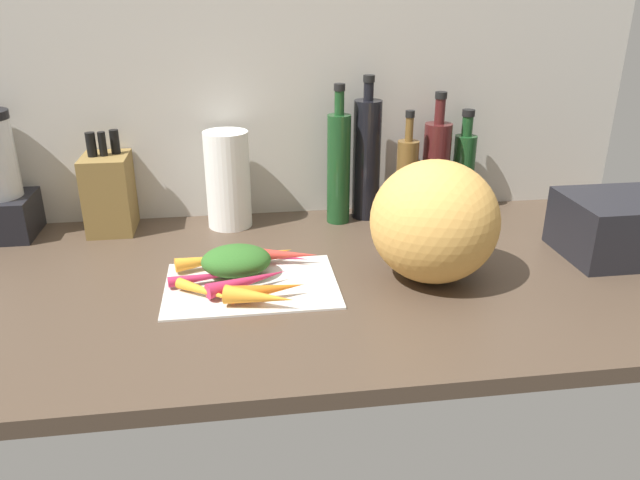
# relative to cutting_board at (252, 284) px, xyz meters

# --- Properties ---
(ground_plane) EXTENTS (1.70, 0.80, 0.03)m
(ground_plane) POSITION_rel_cutting_board_xyz_m (0.13, 0.04, -0.02)
(ground_plane) COLOR #47382B
(wall_back) EXTENTS (1.70, 0.03, 0.60)m
(wall_back) POSITION_rel_cutting_board_xyz_m (0.13, 0.43, 0.30)
(wall_back) COLOR #BCB7AD
(wall_back) RESTS_ON ground_plane
(cutting_board) EXTENTS (0.33, 0.23, 0.01)m
(cutting_board) POSITION_rel_cutting_board_xyz_m (0.00, 0.00, 0.00)
(cutting_board) COLOR beige
(cutting_board) RESTS_ON ground_plane
(carrot_0) EXTENTS (0.16, 0.10, 0.03)m
(carrot_0) POSITION_rel_cutting_board_xyz_m (-0.01, -0.02, 0.02)
(carrot_0) COLOR #B2264C
(carrot_0) RESTS_ON cutting_board
(carrot_1) EXTENTS (0.16, 0.06, 0.03)m
(carrot_1) POSITION_rel_cutting_board_xyz_m (0.06, 0.09, 0.02)
(carrot_1) COLOR red
(carrot_1) RESTS_ON cutting_board
(carrot_2) EXTENTS (0.13, 0.07, 0.04)m
(carrot_2) POSITION_rel_cutting_board_xyz_m (0.01, -0.10, 0.02)
(carrot_2) COLOR orange
(carrot_2) RESTS_ON cutting_board
(carrot_3) EXTENTS (0.15, 0.07, 0.02)m
(carrot_3) POSITION_rel_cutting_board_xyz_m (0.05, 0.09, 0.02)
(carrot_3) COLOR #B2264C
(carrot_3) RESTS_ON cutting_board
(carrot_4) EXTENTS (0.15, 0.07, 0.03)m
(carrot_4) POSITION_rel_cutting_board_xyz_m (0.02, 0.09, 0.02)
(carrot_4) COLOR orange
(carrot_4) RESTS_ON cutting_board
(carrot_5) EXTENTS (0.15, 0.06, 0.03)m
(carrot_5) POSITION_rel_cutting_board_xyz_m (-0.08, 0.09, 0.02)
(carrot_5) COLOR orange
(carrot_5) RESTS_ON cutting_board
(carrot_6) EXTENTS (0.14, 0.06, 0.03)m
(carrot_6) POSITION_rel_cutting_board_xyz_m (0.03, -0.07, 0.02)
(carrot_6) COLOR orange
(carrot_6) RESTS_ON cutting_board
(carrot_7) EXTENTS (0.16, 0.05, 0.02)m
(carrot_7) POSITION_rel_cutting_board_xyz_m (-0.08, 0.02, 0.01)
(carrot_7) COLOR #B2264C
(carrot_7) RESTS_ON cutting_board
(carrot_8) EXTENTS (0.13, 0.11, 0.02)m
(carrot_8) POSITION_rel_cutting_board_xyz_m (-0.08, -0.05, 0.01)
(carrot_8) COLOR orange
(carrot_8) RESTS_ON cutting_board
(carrot_greens_pile) EXTENTS (0.14, 0.11, 0.06)m
(carrot_greens_pile) POSITION_rel_cutting_board_xyz_m (-0.03, 0.04, 0.03)
(carrot_greens_pile) COLOR #2D6023
(carrot_greens_pile) RESTS_ON cutting_board
(winter_squash) EXTENTS (0.25, 0.25, 0.24)m
(winter_squash) POSITION_rel_cutting_board_xyz_m (0.36, -0.01, 0.12)
(winter_squash) COLOR gold
(winter_squash) RESTS_ON ground_plane
(knife_block) EXTENTS (0.10, 0.13, 0.24)m
(knife_block) POSITION_rel_cutting_board_xyz_m (-0.31, 0.35, 0.09)
(knife_block) COLOR olive
(knife_block) RESTS_ON ground_plane
(paper_towel_roll) EXTENTS (0.11, 0.11, 0.23)m
(paper_towel_roll) POSITION_rel_cutting_board_xyz_m (-0.04, 0.34, 0.11)
(paper_towel_roll) COLOR white
(paper_towel_roll) RESTS_ON ground_plane
(bottle_0) EXTENTS (0.06, 0.06, 0.34)m
(bottle_0) POSITION_rel_cutting_board_xyz_m (0.23, 0.33, 0.14)
(bottle_0) COLOR #19421E
(bottle_0) RESTS_ON ground_plane
(bottle_1) EXTENTS (0.07, 0.07, 0.35)m
(bottle_1) POSITION_rel_cutting_board_xyz_m (0.30, 0.35, 0.15)
(bottle_1) COLOR black
(bottle_1) RESTS_ON ground_plane
(bottle_2) EXTENTS (0.05, 0.05, 0.27)m
(bottle_2) POSITION_rel_cutting_board_xyz_m (0.39, 0.32, 0.10)
(bottle_2) COLOR brown
(bottle_2) RESTS_ON ground_plane
(bottle_3) EXTENTS (0.07, 0.07, 0.31)m
(bottle_3) POSITION_rel_cutting_board_xyz_m (0.48, 0.35, 0.12)
(bottle_3) COLOR #471919
(bottle_3) RESTS_ON ground_plane
(bottle_4) EXTENTS (0.06, 0.06, 0.26)m
(bottle_4) POSITION_rel_cutting_board_xyz_m (0.56, 0.36, 0.10)
(bottle_4) COLOR #19421E
(bottle_4) RESTS_ON ground_plane
(dish_rack) EXTENTS (0.25, 0.20, 0.13)m
(dish_rack) POSITION_rel_cutting_board_xyz_m (0.80, 0.05, 0.06)
(dish_rack) COLOR black
(dish_rack) RESTS_ON ground_plane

